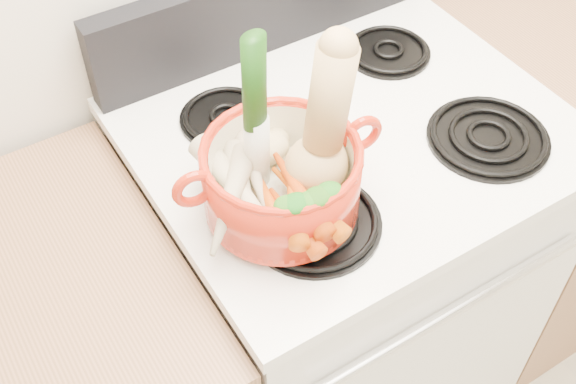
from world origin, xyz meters
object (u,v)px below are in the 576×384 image
dutch_oven (281,179)px  squash (330,120)px  stove_body (338,279)px  leek (255,112)px

dutch_oven → squash: size_ratio=0.94×
stove_body → dutch_oven: bearing=-153.9°
squash → leek: size_ratio=0.91×
dutch_oven → squash: (0.08, -0.01, 0.10)m
dutch_oven → leek: leek is taller
stove_body → leek: (-0.23, -0.06, 0.68)m
stove_body → dutch_oven: (-0.22, -0.11, 0.57)m
dutch_oven → stove_body: bearing=33.3°
squash → stove_body: bearing=38.2°
squash → leek: (-0.09, 0.06, 0.01)m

